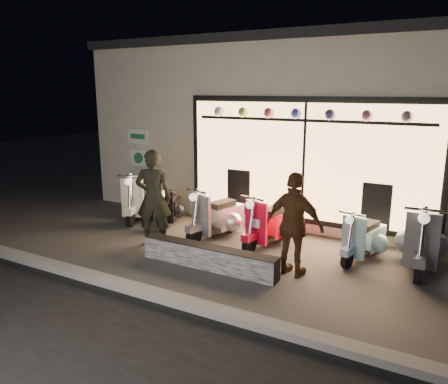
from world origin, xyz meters
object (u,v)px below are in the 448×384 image
(man, at_px, (154,198))
(woman, at_px, (294,225))
(scooter_red, at_px, (272,224))
(graffiti_barrier, at_px, (209,257))
(scooter_silver, at_px, (220,216))

(man, bearing_deg, woman, 150.52)
(man, bearing_deg, scooter_red, -178.67)
(graffiti_barrier, distance_m, scooter_red, 1.75)
(woman, bearing_deg, scooter_red, -45.77)
(scooter_silver, relative_size, man, 0.78)
(graffiti_barrier, height_order, woman, woman)
(scooter_silver, height_order, man, man)
(scooter_red, xyz_separation_m, woman, (0.90, -1.22, 0.45))
(graffiti_barrier, distance_m, man, 1.82)
(graffiti_barrier, distance_m, scooter_silver, 1.75)
(graffiti_barrier, xyz_separation_m, woman, (1.36, 0.45, 0.67))
(graffiti_barrier, xyz_separation_m, scooter_red, (0.47, 1.67, 0.22))
(scooter_red, xyz_separation_m, man, (-2.04, -1.14, 0.53))
(man, relative_size, woman, 1.10)
(scooter_silver, bearing_deg, graffiti_barrier, -53.12)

